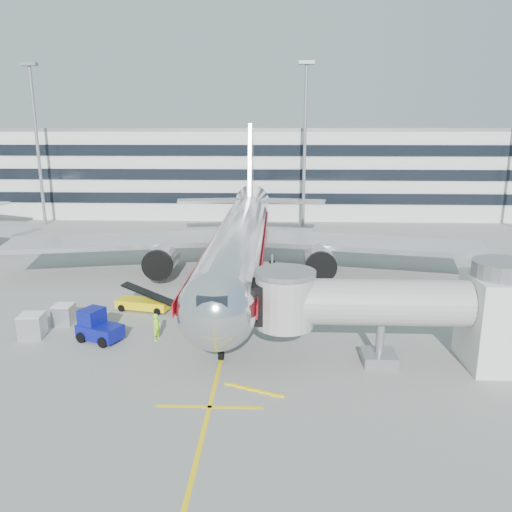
{
  "coord_description": "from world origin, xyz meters",
  "views": [
    {
      "loc": [
        3.6,
        -38.76,
        14.81
      ],
      "look_at": [
        1.81,
        4.94,
        4.0
      ],
      "focal_mm": 35.0,
      "sensor_mm": 36.0,
      "label": 1
    }
  ],
  "objects_px": {
    "cargo_container_right": "(64,314)",
    "ramp_worker": "(157,327)",
    "main_jet": "(241,238)",
    "belt_loader": "(143,303)",
    "cargo_container_front": "(91,321)",
    "cargo_container_left": "(32,326)",
    "baggage_tug": "(98,327)"
  },
  "relations": [
    {
      "from": "main_jet",
      "to": "cargo_container_left",
      "type": "distance_m",
      "value": 22.19
    },
    {
      "from": "main_jet",
      "to": "cargo_container_right",
      "type": "relative_size",
      "value": 32.07
    },
    {
      "from": "main_jet",
      "to": "cargo_container_front",
      "type": "relative_size",
      "value": 28.98
    },
    {
      "from": "belt_loader",
      "to": "cargo_container_right",
      "type": "height_order",
      "value": "belt_loader"
    },
    {
      "from": "main_jet",
      "to": "ramp_worker",
      "type": "xyz_separation_m",
      "value": [
        -5.05,
        -16.68,
        -3.21
      ]
    },
    {
      "from": "main_jet",
      "to": "belt_loader",
      "type": "height_order",
      "value": "main_jet"
    },
    {
      "from": "main_jet",
      "to": "cargo_container_right",
      "type": "height_order",
      "value": "main_jet"
    },
    {
      "from": "cargo_container_left",
      "to": "cargo_container_right",
      "type": "relative_size",
      "value": 1.17
    },
    {
      "from": "cargo_container_front",
      "to": "main_jet",
      "type": "bearing_deg",
      "value": 55.0
    },
    {
      "from": "cargo_container_front",
      "to": "ramp_worker",
      "type": "xyz_separation_m",
      "value": [
        5.49,
        -1.61,
        0.27
      ]
    },
    {
      "from": "belt_loader",
      "to": "cargo_container_left",
      "type": "distance_m",
      "value": 9.09
    },
    {
      "from": "cargo_container_right",
      "to": "cargo_container_front",
      "type": "xyz_separation_m",
      "value": [
        2.66,
        -1.27,
        -0.05
      ]
    },
    {
      "from": "cargo_container_left",
      "to": "cargo_container_front",
      "type": "relative_size",
      "value": 1.06
    },
    {
      "from": "baggage_tug",
      "to": "ramp_worker",
      "type": "height_order",
      "value": "baggage_tug"
    },
    {
      "from": "cargo_container_left",
      "to": "main_jet",
      "type": "bearing_deg",
      "value": 48.8
    },
    {
      "from": "belt_loader",
      "to": "cargo_container_left",
      "type": "bearing_deg",
      "value": -137.88
    },
    {
      "from": "baggage_tug",
      "to": "cargo_container_front",
      "type": "relative_size",
      "value": 2.05
    },
    {
      "from": "cargo_container_left",
      "to": "ramp_worker",
      "type": "xyz_separation_m",
      "value": [
        9.39,
        -0.17,
        0.12
      ]
    },
    {
      "from": "belt_loader",
      "to": "cargo_container_right",
      "type": "bearing_deg",
      "value": -148.4
    },
    {
      "from": "cargo_container_right",
      "to": "cargo_container_front",
      "type": "height_order",
      "value": "cargo_container_right"
    },
    {
      "from": "main_jet",
      "to": "cargo_container_left",
      "type": "relative_size",
      "value": 27.31
    },
    {
      "from": "belt_loader",
      "to": "cargo_container_front",
      "type": "distance_m",
      "value": 5.45
    },
    {
      "from": "main_jet",
      "to": "ramp_worker",
      "type": "height_order",
      "value": "main_jet"
    },
    {
      "from": "belt_loader",
      "to": "main_jet",
      "type": "bearing_deg",
      "value": 53.47
    },
    {
      "from": "main_jet",
      "to": "baggage_tug",
      "type": "bearing_deg",
      "value": -119.07
    },
    {
      "from": "main_jet",
      "to": "ramp_worker",
      "type": "bearing_deg",
      "value": -106.86
    },
    {
      "from": "cargo_container_left",
      "to": "baggage_tug",
      "type": "bearing_deg",
      "value": -4.15
    },
    {
      "from": "cargo_container_right",
      "to": "ramp_worker",
      "type": "distance_m",
      "value": 8.65
    },
    {
      "from": "main_jet",
      "to": "cargo_container_front",
      "type": "height_order",
      "value": "main_jet"
    },
    {
      "from": "cargo_container_right",
      "to": "ramp_worker",
      "type": "relative_size",
      "value": 0.78
    },
    {
      "from": "main_jet",
      "to": "belt_loader",
      "type": "relative_size",
      "value": 10.34
    },
    {
      "from": "ramp_worker",
      "to": "main_jet",
      "type": "bearing_deg",
      "value": 8.62
    }
  ]
}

